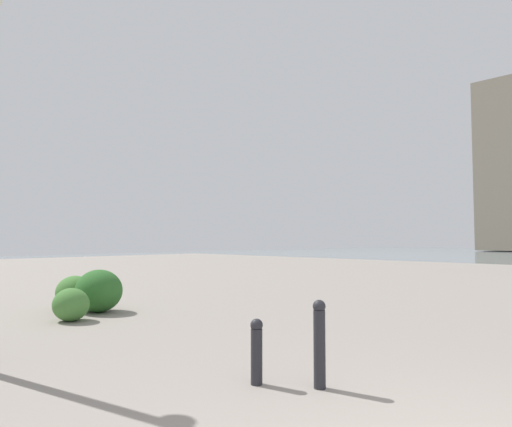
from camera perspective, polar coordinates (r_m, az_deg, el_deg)
bollard_near at (r=4.75m, az=8.02°, el=-15.79°), size 0.13×0.13×0.88m
bollard_mid at (r=4.84m, az=0.08°, el=-16.85°), size 0.13×0.13×0.67m
shrub_low at (r=9.87m, az=-19.25°, el=-9.21°), size 1.01×0.91×0.86m
shrub_round at (r=9.00m, az=-22.35°, el=-10.60°), size 0.70×0.63×0.60m
shrub_wide at (r=10.40m, az=-21.95°, el=-9.26°), size 0.84×0.75×0.71m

